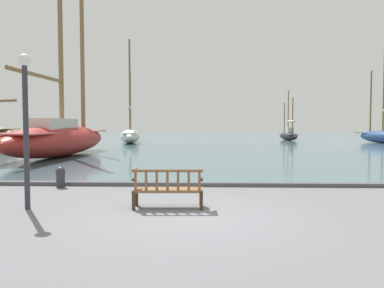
# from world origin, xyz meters

# --- Properties ---
(ground_plane) EXTENTS (160.00, 160.00, 0.00)m
(ground_plane) POSITION_xyz_m (0.00, 0.00, 0.00)
(ground_plane) COLOR slate
(harbor_water) EXTENTS (100.00, 80.00, 0.08)m
(harbor_water) POSITION_xyz_m (0.00, 44.00, 0.04)
(harbor_water) COLOR #476670
(harbor_water) RESTS_ON ground
(quay_edge_kerb) EXTENTS (40.00, 0.30, 0.12)m
(quay_edge_kerb) POSITION_xyz_m (0.00, 3.85, 0.06)
(quay_edge_kerb) COLOR #4C4C50
(quay_edge_kerb) RESTS_ON ground
(park_bench) EXTENTS (1.62, 0.58, 0.92)m
(park_bench) POSITION_xyz_m (-0.47, 0.74, 0.47)
(park_bench) COLOR #3D2A19
(park_bench) RESTS_ON ground
(sailboat_nearest_starboard) EXTENTS (3.43, 12.13, 13.81)m
(sailboat_nearest_starboard) POSITION_xyz_m (-8.11, 13.81, 1.22)
(sailboat_nearest_starboard) COLOR maroon
(sailboat_nearest_starboard) RESTS_ON harbor_water
(sailboat_far_starboard) EXTENTS (1.76, 5.30, 5.89)m
(sailboat_far_starboard) POSITION_xyz_m (10.24, 36.69, 0.70)
(sailboat_far_starboard) COLOR black
(sailboat_far_starboard) RESTS_ON harbor_water
(sailboat_mid_starboard) EXTENTS (3.15, 7.37, 10.31)m
(sailboat_mid_starboard) POSITION_xyz_m (-7.11, 29.38, 0.93)
(sailboat_mid_starboard) COLOR silver
(sailboat_mid_starboard) RESTS_ON harbor_water
(sailboat_distant_harbor) EXTENTS (3.03, 8.32, 9.79)m
(sailboat_distant_harbor) POSITION_xyz_m (18.10, 29.87, 0.86)
(sailboat_distant_harbor) COLOR navy
(sailboat_distant_harbor) RESTS_ON harbor_water
(mooring_bollard) EXTENTS (0.30, 0.30, 0.64)m
(mooring_bollard) POSITION_xyz_m (-4.04, 3.46, 0.35)
(mooring_bollard) COLOR #2D2D33
(mooring_bollard) RESTS_ON ground
(lamp_post) EXTENTS (0.28, 0.28, 3.51)m
(lamp_post) POSITION_xyz_m (-3.66, 0.53, 2.18)
(lamp_post) COLOR #2D2D33
(lamp_post) RESTS_ON ground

